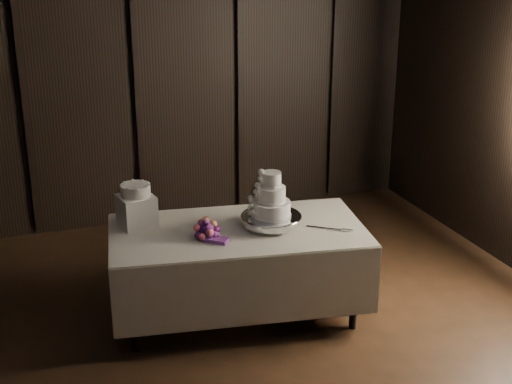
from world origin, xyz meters
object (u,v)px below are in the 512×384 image
(bouquet, at_px, (206,229))
(box_pedestal, at_px, (137,211))
(small_cake, at_px, (135,190))
(wedding_cake, at_px, (269,200))
(cake_stand, at_px, (271,221))
(display_table, at_px, (238,268))

(bouquet, xyz_separation_m, box_pedestal, (-0.45, 0.39, 0.06))
(small_cake, bearing_deg, bouquet, -40.96)
(small_cake, bearing_deg, wedding_cake, -21.75)
(wedding_cake, height_order, bouquet, wedding_cake)
(wedding_cake, distance_m, box_pedestal, 1.04)
(bouquet, relative_size, small_cake, 1.65)
(small_cake, bearing_deg, box_pedestal, 0.00)
(bouquet, bearing_deg, box_pedestal, 139.04)
(cake_stand, distance_m, box_pedestal, 1.06)
(display_table, xyz_separation_m, cake_stand, (0.26, -0.04, 0.39))
(display_table, xyz_separation_m, box_pedestal, (-0.73, 0.33, 0.47))
(wedding_cake, distance_m, bouquet, 0.54)
(bouquet, distance_m, box_pedestal, 0.60)
(cake_stand, distance_m, wedding_cake, 0.19)
(cake_stand, height_order, box_pedestal, box_pedestal)
(cake_stand, relative_size, small_cake, 2.08)
(wedding_cake, distance_m, small_cake, 1.04)
(cake_stand, xyz_separation_m, small_cake, (-0.99, 0.37, 0.25))
(display_table, distance_m, bouquet, 0.49)
(display_table, distance_m, cake_stand, 0.47)
(cake_stand, xyz_separation_m, bouquet, (-0.54, -0.02, 0.02))
(wedding_cake, bearing_deg, bouquet, -170.42)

